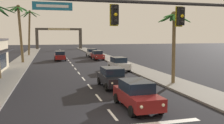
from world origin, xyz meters
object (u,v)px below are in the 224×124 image
Objects in this scene: sedan_lead_at_stop_bar at (137,94)px; sedan_oncoming_far at (60,56)px; palm_left_farthest at (29,26)px; sedan_parked_nearest_kerb at (97,55)px; town_gateway_arch at (59,36)px; traffic_signal_mast at (182,27)px; sedan_third_in_queue at (112,77)px; palm_right_second at (174,29)px; sedan_parked_mid_kerb at (92,53)px; sedan_parked_far_kerb at (119,64)px; palm_left_third at (20,25)px.

sedan_lead_at_stop_bar is 1.00× the size of sedan_oncoming_far.
palm_left_farthest is (-9.06, 42.20, 5.74)m from sedan_lead_at_stop_bar.
sedan_parked_nearest_kerb is 0.30× the size of town_gateway_arch.
traffic_signal_mast is 2.43× the size of sedan_lead_at_stop_bar.
traffic_signal_mast is at bearing -87.22° from town_gateway_arch.
sedan_lead_at_stop_bar and sedan_parked_nearest_kerb have the same top height.
traffic_signal_mast is at bearing -79.95° from sedan_third_in_queue.
sedan_oncoming_far is 0.30× the size of town_gateway_arch.
sedan_third_in_queue is 0.30× the size of town_gateway_arch.
sedan_lead_at_stop_bar is at bearing -88.50° from town_gateway_arch.
sedan_lead_at_stop_bar is at bearing -77.88° from palm_left_farthest.
palm_left_farthest is 39.21m from palm_right_second.
palm_right_second reaches higher than sedan_parked_mid_kerb.
sedan_third_in_queue is 1.00× the size of sedan_oncoming_far.
palm_right_second reaches higher than sedan_parked_far_kerb.
sedan_oncoming_far is at bearing 176.45° from sedan_parked_nearest_kerb.
town_gateway_arch is (-5.21, 51.45, 3.60)m from sedan_parked_far_kerb.
sedan_parked_far_kerb is at bearing 84.08° from traffic_signal_mast.
sedan_parked_nearest_kerb is 14.07m from sedan_parked_far_kerb.
palm_left_farthest is at bearing 102.12° from sedan_lead_at_stop_bar.
sedan_parked_nearest_kerb is at bearing 83.29° from sedan_lead_at_stop_bar.
sedan_lead_at_stop_bar is 0.30× the size of town_gateway_arch.
palm_left_farthest reaches higher than town_gateway_arch.
traffic_signal_mast is 38.27m from sedan_parked_mid_kerb.
palm_left_farthest is at bearing 88.36° from palm_left_third.
town_gateway_arch is (-3.36, 69.25, -0.37)m from traffic_signal_mast.
sedan_parked_nearest_kerb and sedan_parked_far_kerb have the same top height.
palm_left_third is (-12.95, 11.74, 5.28)m from sedan_parked_far_kerb.
palm_right_second is at bearing -76.87° from sedan_parked_far_kerb.
sedan_lead_at_stop_bar is 0.68× the size of palm_right_second.
sedan_parked_mid_kerb is at bearing 87.04° from traffic_signal_mast.
palm_left_farthest reaches higher than sedan_parked_nearest_kerb.
sedan_oncoming_far and sedan_parked_far_kerb have the same top height.
sedan_oncoming_far is at bearing 23.64° from palm_left_third.
palm_right_second is 61.57m from town_gateway_arch.
sedan_oncoming_far is at bearing -139.91° from sedan_parked_mid_kerb.
palm_right_second is at bearing -3.12° from sedan_third_in_queue.
traffic_signal_mast reaches higher than palm_right_second.
sedan_lead_at_stop_bar is 35.97m from sedan_parked_mid_kerb.
palm_left_farthest reaches higher than sedan_parked_far_kerb.
traffic_signal_mast is 2.42× the size of sedan_parked_far_kerb.
sedan_parked_nearest_kerb is 6.14m from sedan_parked_mid_kerb.
sedan_parked_far_kerb is 0.30× the size of town_gateway_arch.
sedan_third_in_queue is 23.77m from palm_left_third.
palm_left_third is at bearing -101.02° from town_gateway_arch.
sedan_oncoming_far and sedan_parked_mid_kerb have the same top height.
town_gateway_arch is at bearing 92.78° from traffic_signal_mast.
sedan_lead_at_stop_bar is (-1.61, 2.22, -3.96)m from traffic_signal_mast.
sedan_lead_at_stop_bar is 9.20m from palm_right_second.
town_gateway_arch reaches higher than sedan_parked_nearest_kerb.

